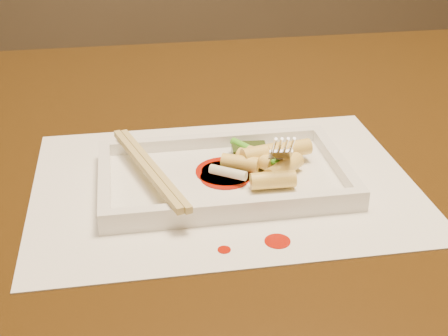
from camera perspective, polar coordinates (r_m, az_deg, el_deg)
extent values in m
cube|color=black|center=(0.75, 5.21, 0.37)|extent=(1.40, 0.90, 0.04)
cube|color=white|center=(0.66, 0.00, -1.43)|extent=(0.40, 0.30, 0.00)
cylinder|color=#A61304|center=(0.57, 4.91, -6.68)|extent=(0.02, 0.02, 0.00)
cylinder|color=#A61304|center=(0.56, 0.02, -7.48)|extent=(0.01, 0.01, 0.00)
cube|color=white|center=(0.66, 0.00, -1.07)|extent=(0.26, 0.16, 0.01)
cube|color=white|center=(0.72, -0.98, 2.52)|extent=(0.26, 0.01, 0.01)
cube|color=white|center=(0.59, 1.19, -3.58)|extent=(0.26, 0.01, 0.01)
cube|color=white|center=(0.65, -10.88, -1.09)|extent=(0.01, 0.14, 0.01)
cube|color=white|center=(0.68, 10.30, 0.59)|extent=(0.01, 0.14, 0.01)
cube|color=black|center=(0.70, 2.30, 1.57)|extent=(0.04, 0.03, 0.01)
cylinder|color=#EAEACC|center=(0.64, 0.38, -0.41)|extent=(0.04, 0.03, 0.01)
cylinder|color=green|center=(0.68, 3.23, 1.29)|extent=(0.05, 0.08, 0.01)
cube|color=tan|center=(0.64, -7.23, 0.02)|extent=(0.06, 0.18, 0.01)
cube|color=tan|center=(0.64, -6.52, 0.08)|extent=(0.06, 0.18, 0.01)
cylinder|color=#A61304|center=(0.66, 0.12, -0.84)|extent=(0.05, 0.05, 0.00)
cylinder|color=#A61304|center=(0.67, 0.18, -0.29)|extent=(0.07, 0.07, 0.00)
cylinder|color=#A61304|center=(0.67, -0.19, -0.28)|extent=(0.04, 0.04, 0.00)
cylinder|color=#FDE776|center=(0.66, 1.48, 0.47)|extent=(0.04, 0.03, 0.02)
cylinder|color=#FDE776|center=(0.63, 4.50, -1.11)|extent=(0.05, 0.02, 0.02)
cylinder|color=#FDE776|center=(0.68, 5.93, 1.69)|extent=(0.05, 0.03, 0.02)
cylinder|color=#FDE776|center=(0.67, 2.87, 0.81)|extent=(0.04, 0.04, 0.02)
cylinder|color=#FDE776|center=(0.65, 5.48, -0.02)|extent=(0.05, 0.05, 0.02)
cylinder|color=#FDE776|center=(0.67, 3.48, 1.36)|extent=(0.05, 0.03, 0.02)
cylinder|color=#FDE776|center=(0.67, 3.84, 0.89)|extent=(0.05, 0.04, 0.02)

